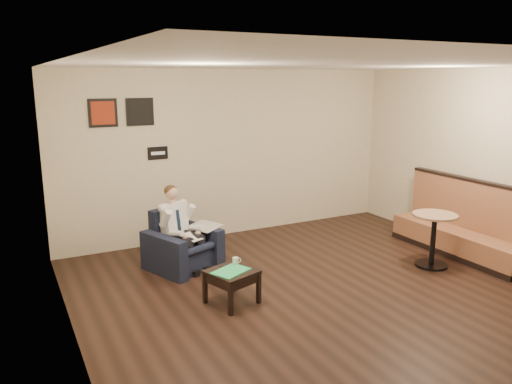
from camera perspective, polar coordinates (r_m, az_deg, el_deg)
name	(u,v)px	position (r m, az deg, el deg)	size (l,w,h in m)	color
ground	(335,297)	(6.39, 9.07, -11.79)	(6.00, 6.00, 0.00)	black
wall_back	(232,154)	(8.49, -2.70, 4.40)	(6.00, 0.02, 2.80)	beige
wall_left	(71,219)	(4.82, -20.37, -2.94)	(0.02, 6.00, 2.80)	beige
wall_right	(508,167)	(8.09, 26.82, 2.61)	(0.02, 6.00, 2.80)	beige
ceiling	(344,64)	(5.82, 10.07, 14.19)	(6.00, 6.00, 0.02)	white
seating_sign	(158,153)	(8.01, -11.16, 4.39)	(0.32, 0.02, 0.20)	black
art_print_left	(103,113)	(7.76, -17.10, 8.63)	(0.42, 0.03, 0.42)	#9D2C13
art_print_right	(140,112)	(7.88, -13.13, 8.91)	(0.42, 0.03, 0.42)	black
armchair	(183,240)	(7.15, -8.38, -5.49)	(0.85, 0.85, 0.82)	black
seated_man	(187,232)	(7.03, -7.85, -4.50)	(0.54, 0.81, 1.13)	white
lap_papers	(192,237)	(6.98, -7.36, -5.10)	(0.19, 0.27, 0.01)	white
newspaper	(205,226)	(7.26, -5.89, -3.91)	(0.36, 0.45, 0.01)	silver
side_table	(232,287)	(6.08, -2.78, -10.77)	(0.51, 0.51, 0.42)	black
green_folder	(231,271)	(5.97, -2.88, -9.01)	(0.42, 0.30, 0.01)	#2AD372
coffee_mug	(236,261)	(6.17, -2.35, -7.88)	(0.08, 0.08, 0.09)	white
smartphone	(226,266)	(6.13, -3.42, -8.42)	(0.13, 0.07, 0.01)	black
banquette	(459,218)	(8.19, 22.20, -2.79)	(0.53, 2.24, 1.15)	#935838
cafe_table	(433,240)	(7.60, 19.58, -5.21)	(0.62, 0.62, 0.78)	#A37958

